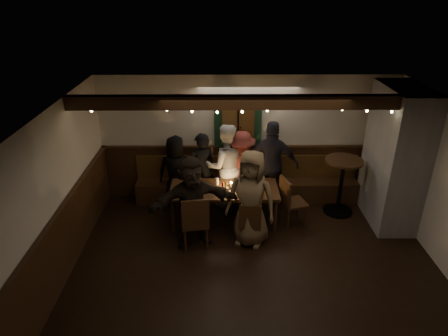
{
  "coord_description": "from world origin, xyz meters",
  "views": [
    {
      "loc": [
        -0.55,
        -5.15,
        4.26
      ],
      "look_at": [
        -0.49,
        1.6,
        1.05
      ],
      "focal_mm": 32.0,
      "sensor_mm": 36.0,
      "label": 1
    }
  ],
  "objects_px": {
    "person_f": "(193,202)",
    "person_g": "(251,199)",
    "person_a": "(176,172)",
    "person_c": "(225,166)",
    "person_b": "(202,170)",
    "chair_near_right": "(250,222)",
    "chair_near_left": "(195,220)",
    "dining_table": "(224,191)",
    "high_top": "(342,179)",
    "person_e": "(272,164)",
    "person_d": "(241,168)",
    "chair_end": "(290,199)"
  },
  "relations": [
    {
      "from": "person_a",
      "to": "person_d",
      "type": "relative_size",
      "value": 0.95
    },
    {
      "from": "high_top",
      "to": "person_c",
      "type": "height_order",
      "value": "person_c"
    },
    {
      "from": "chair_near_left",
      "to": "chair_near_right",
      "type": "relative_size",
      "value": 1.22
    },
    {
      "from": "high_top",
      "to": "chair_near_left",
      "type": "bearing_deg",
      "value": -156.98
    },
    {
      "from": "high_top",
      "to": "person_e",
      "type": "xyz_separation_m",
      "value": [
        -1.34,
        0.32,
        0.18
      ]
    },
    {
      "from": "chair_near_right",
      "to": "person_a",
      "type": "distance_m",
      "value": 2.01
    },
    {
      "from": "person_e",
      "to": "person_g",
      "type": "xyz_separation_m",
      "value": [
        -0.51,
        -1.33,
        -0.03
      ]
    },
    {
      "from": "chair_near_right",
      "to": "person_c",
      "type": "distance_m",
      "value": 1.55
    },
    {
      "from": "dining_table",
      "to": "high_top",
      "type": "relative_size",
      "value": 1.76
    },
    {
      "from": "chair_near_right",
      "to": "person_b",
      "type": "bearing_deg",
      "value": 121.54
    },
    {
      "from": "person_b",
      "to": "person_c",
      "type": "distance_m",
      "value": 0.49
    },
    {
      "from": "high_top",
      "to": "person_g",
      "type": "height_order",
      "value": "person_g"
    },
    {
      "from": "person_a",
      "to": "person_g",
      "type": "distance_m",
      "value": 1.94
    },
    {
      "from": "person_e",
      "to": "person_c",
      "type": "bearing_deg",
      "value": 8.93
    },
    {
      "from": "person_f",
      "to": "person_g",
      "type": "relative_size",
      "value": 0.94
    },
    {
      "from": "person_e",
      "to": "person_f",
      "type": "relative_size",
      "value": 1.09
    },
    {
      "from": "chair_near_right",
      "to": "person_b",
      "type": "distance_m",
      "value": 1.72
    },
    {
      "from": "chair_near_right",
      "to": "person_b",
      "type": "xyz_separation_m",
      "value": [
        -0.89,
        1.44,
        0.31
      ]
    },
    {
      "from": "dining_table",
      "to": "person_b",
      "type": "height_order",
      "value": "person_b"
    },
    {
      "from": "high_top",
      "to": "person_f",
      "type": "distance_m",
      "value": 3.02
    },
    {
      "from": "person_e",
      "to": "person_d",
      "type": "bearing_deg",
      "value": 4.97
    },
    {
      "from": "chair_end",
      "to": "person_d",
      "type": "relative_size",
      "value": 0.61
    },
    {
      "from": "person_a",
      "to": "person_g",
      "type": "height_order",
      "value": "person_g"
    },
    {
      "from": "chair_near_right",
      "to": "person_g",
      "type": "xyz_separation_m",
      "value": [
        0.01,
        0.09,
        0.4
      ]
    },
    {
      "from": "person_c",
      "to": "person_f",
      "type": "height_order",
      "value": "person_c"
    },
    {
      "from": "dining_table",
      "to": "person_f",
      "type": "xyz_separation_m",
      "value": [
        -0.54,
        -0.67,
        0.17
      ]
    },
    {
      "from": "chair_near_right",
      "to": "person_e",
      "type": "relative_size",
      "value": 0.47
    },
    {
      "from": "dining_table",
      "to": "chair_end",
      "type": "relative_size",
      "value": 2.09
    },
    {
      "from": "person_b",
      "to": "person_c",
      "type": "height_order",
      "value": "person_c"
    },
    {
      "from": "person_b",
      "to": "person_c",
      "type": "bearing_deg",
      "value": 162.64
    },
    {
      "from": "chair_end",
      "to": "person_f",
      "type": "xyz_separation_m",
      "value": [
        -1.77,
        -0.58,
        0.28
      ]
    },
    {
      "from": "person_b",
      "to": "person_a",
      "type": "bearing_deg",
      "value": -13.39
    },
    {
      "from": "chair_near_left",
      "to": "high_top",
      "type": "distance_m",
      "value": 3.04
    },
    {
      "from": "person_d",
      "to": "person_g",
      "type": "bearing_deg",
      "value": 79.95
    },
    {
      "from": "person_c",
      "to": "person_a",
      "type": "bearing_deg",
      "value": -9.05
    },
    {
      "from": "chair_near_right",
      "to": "dining_table",
      "type": "bearing_deg",
      "value": 120.67
    },
    {
      "from": "person_a",
      "to": "person_c",
      "type": "bearing_deg",
      "value": -175.22
    },
    {
      "from": "chair_end",
      "to": "person_g",
      "type": "xyz_separation_m",
      "value": [
        -0.77,
        -0.57,
        0.33
      ]
    },
    {
      "from": "person_e",
      "to": "person_g",
      "type": "distance_m",
      "value": 1.43
    },
    {
      "from": "dining_table",
      "to": "person_a",
      "type": "relative_size",
      "value": 1.35
    },
    {
      "from": "person_e",
      "to": "dining_table",
      "type": "bearing_deg",
      "value": 44.89
    },
    {
      "from": "chair_near_right",
      "to": "chair_end",
      "type": "xyz_separation_m",
      "value": [
        0.78,
        0.66,
        0.07
      ]
    },
    {
      "from": "chair_near_right",
      "to": "chair_near_left",
      "type": "bearing_deg",
      "value": -174.31
    },
    {
      "from": "dining_table",
      "to": "high_top",
      "type": "distance_m",
      "value": 2.33
    },
    {
      "from": "dining_table",
      "to": "chair_near_right",
      "type": "relative_size",
      "value": 2.4
    },
    {
      "from": "person_d",
      "to": "person_g",
      "type": "height_order",
      "value": "person_g"
    },
    {
      "from": "dining_table",
      "to": "person_g",
      "type": "xyz_separation_m",
      "value": [
        0.45,
        -0.66,
        0.22
      ]
    },
    {
      "from": "person_f",
      "to": "person_g",
      "type": "bearing_deg",
      "value": -16.32
    },
    {
      "from": "person_c",
      "to": "person_d",
      "type": "distance_m",
      "value": 0.32
    },
    {
      "from": "person_a",
      "to": "person_c",
      "type": "distance_m",
      "value": 1.0
    }
  ]
}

